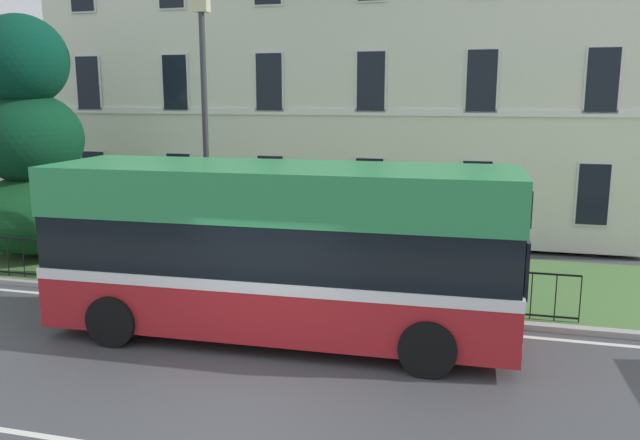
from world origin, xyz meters
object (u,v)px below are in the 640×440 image
at_px(georgian_townhouse, 355,47).
at_px(street_lamp_post, 205,121).
at_px(evergreen_tree, 35,164).
at_px(litter_bin, 50,254).
at_px(single_decker_bus, 281,248).

height_order(georgian_townhouse, street_lamp_post, georgian_townhouse).
bearing_deg(georgian_townhouse, street_lamp_post, -98.58).
bearing_deg(evergreen_tree, litter_bin, -47.77).
distance_m(georgian_townhouse, litter_bin, 13.53).
height_order(evergreen_tree, street_lamp_post, street_lamp_post).
xyz_separation_m(evergreen_tree, litter_bin, (1.76, -1.93, -2.00)).
height_order(georgian_townhouse, evergreen_tree, georgian_townhouse).
bearing_deg(street_lamp_post, evergreen_tree, 169.24).
xyz_separation_m(georgian_townhouse, single_decker_bus, (1.32, -13.18, -4.60)).
xyz_separation_m(single_decker_bus, litter_bin, (-6.77, 2.17, -1.07)).
bearing_deg(street_lamp_post, georgian_townhouse, 81.42).
bearing_deg(single_decker_bus, evergreen_tree, 152.80).
height_order(georgian_townhouse, litter_bin, georgian_townhouse).
relative_size(georgian_townhouse, street_lamp_post, 2.90).
distance_m(georgian_townhouse, evergreen_tree, 12.16).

